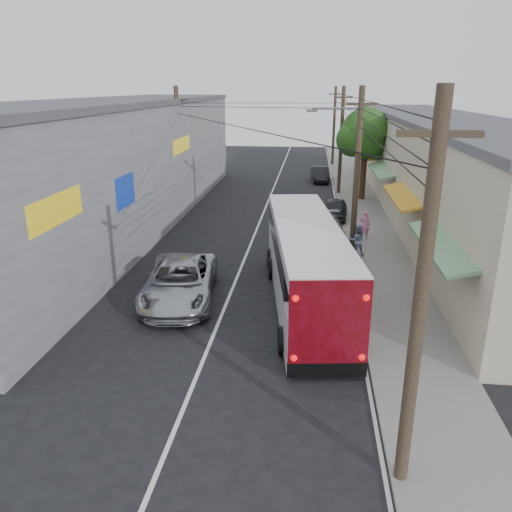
{
  "coord_description": "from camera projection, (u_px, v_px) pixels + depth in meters",
  "views": [
    {
      "loc": [
        3.11,
        -10.79,
        7.94
      ],
      "look_at": [
        1.03,
        7.67,
        1.62
      ],
      "focal_mm": 35.0,
      "sensor_mm": 36.0,
      "label": 1
    }
  ],
  "objects": [
    {
      "name": "pedestrian_far",
      "position": [
        357.0,
        240.0,
        24.13
      ],
      "size": [
        0.81,
        0.66,
        1.55
      ],
      "primitive_type": "imported",
      "rotation": [
        0.0,
        0.0,
        3.24
      ],
      "color": "#7E96B7",
      "rests_on": "sidewalk"
    },
    {
      "name": "building_left",
      "position": [
        117.0,
        163.0,
        29.69
      ],
      "size": [
        7.2,
        36.0,
        7.25
      ],
      "color": "gray",
      "rests_on": "ground"
    },
    {
      "name": "pedestrian_near",
      "position": [
        365.0,
        225.0,
        26.73
      ],
      "size": [
        0.61,
        0.42,
        1.58
      ],
      "primitive_type": "imported",
      "rotation": [
        0.0,
        0.0,
        3.06
      ],
      "color": "pink",
      "rests_on": "sidewalk"
    },
    {
      "name": "utility_poles",
      "position": [
        313.0,
        152.0,
        30.5
      ],
      "size": [
        11.8,
        45.28,
        8.0
      ],
      "color": "#473828",
      "rests_on": "ground"
    },
    {
      "name": "coach_bus",
      "position": [
        306.0,
        263.0,
        18.82
      ],
      "size": [
        3.7,
        11.13,
        3.15
      ],
      "rotation": [
        0.0,
        0.0,
        0.13
      ],
      "color": "silver",
      "rests_on": "ground"
    },
    {
      "name": "parked_car_mid",
      "position": [
        335.0,
        210.0,
        31.21
      ],
      "size": [
        1.83,
        3.87,
        1.28
      ],
      "primitive_type": "imported",
      "rotation": [
        0.0,
        0.0,
        -0.09
      ],
      "color": "#242429",
      "rests_on": "ground"
    },
    {
      "name": "building_right",
      "position": [
        437.0,
        166.0,
        31.56
      ],
      "size": [
        7.09,
        40.0,
        6.25
      ],
      "color": "#BCB296",
      "rests_on": "ground"
    },
    {
      "name": "jeepney",
      "position": [
        180.0,
        281.0,
        19.3
      ],
      "size": [
        3.27,
        5.94,
        1.57
      ],
      "primitive_type": "imported",
      "rotation": [
        0.0,
        0.0,
        0.12
      ],
      "color": "#ABACB2",
      "rests_on": "ground"
    },
    {
      "name": "parked_suv",
      "position": [
        323.0,
        234.0,
        25.64
      ],
      "size": [
        2.17,
        5.26,
        1.52
      ],
      "primitive_type": "imported",
      "rotation": [
        0.0,
        0.0,
        -0.01
      ],
      "color": "#9A99A0",
      "rests_on": "ground"
    },
    {
      "name": "street_tree",
      "position": [
        367.0,
        135.0,
        35.28
      ],
      "size": [
        4.4,
        4.0,
        6.6
      ],
      "color": "#3F2B19",
      "rests_on": "ground"
    },
    {
      "name": "parked_car_far",
      "position": [
        320.0,
        174.0,
        43.74
      ],
      "size": [
        1.64,
        3.97,
        1.28
      ],
      "primitive_type": "imported",
      "rotation": [
        0.0,
        0.0,
        0.08
      ],
      "color": "black",
      "rests_on": "ground"
    },
    {
      "name": "sidewalk",
      "position": [
        365.0,
        220.0,
        31.15
      ],
      "size": [
        3.0,
        80.0,
        0.12
      ],
      "primitive_type": "cube",
      "color": "slate",
      "rests_on": "ground"
    },
    {
      "name": "ground",
      "position": [
        184.0,
        407.0,
        13.04
      ],
      "size": [
        120.0,
        120.0,
        0.0
      ],
      "primitive_type": "plane",
      "color": "black",
      "rests_on": "ground"
    }
  ]
}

